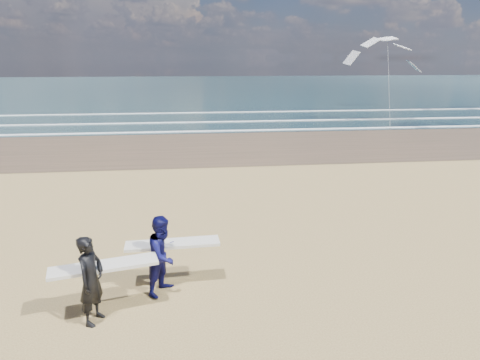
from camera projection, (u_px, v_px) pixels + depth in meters
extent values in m
cube|color=#4F3F2A|center=(451.00, 139.00, 28.77)|extent=(220.00, 12.00, 0.01)
cube|color=#183135|center=(282.00, 87.00, 80.33)|extent=(220.00, 100.00, 0.02)
cube|color=white|center=(415.00, 127.00, 33.34)|extent=(220.00, 0.50, 0.05)
cube|color=white|center=(388.00, 119.00, 37.83)|extent=(220.00, 0.50, 0.05)
cube|color=white|center=(360.00, 110.00, 44.04)|extent=(220.00, 0.50, 0.05)
imported|color=black|center=(91.00, 280.00, 8.60)|extent=(0.66, 0.80, 1.89)
cube|color=silver|center=(104.00, 266.00, 8.92)|extent=(2.26, 1.00, 0.07)
imported|color=#0C0C44|center=(164.00, 254.00, 9.75)|extent=(1.08, 1.14, 1.86)
cube|color=silver|center=(173.00, 244.00, 10.08)|extent=(2.22, 0.63, 0.07)
cube|color=slate|center=(390.00, 129.00, 32.58)|extent=(0.12, 0.12, 0.10)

